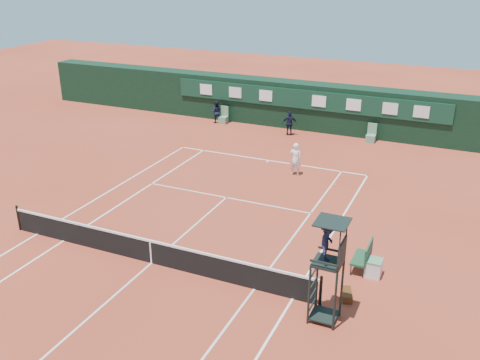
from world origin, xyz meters
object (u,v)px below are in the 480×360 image
object	(u,v)px
tennis_net	(151,251)
cooler	(373,268)
player_bench	(364,255)
player	(295,159)
umpire_chair	(328,250)

from	to	relation	value
tennis_net	cooler	distance (m)	8.01
player_bench	cooler	distance (m)	0.55
player_bench	player	xyz separation A→B (m)	(-5.21, 7.74, 0.27)
tennis_net	player_bench	size ratio (longest dim) A/B	10.75
player	player_bench	bearing A→B (deg)	125.00
umpire_chair	cooler	bearing A→B (deg)	73.70
player_bench	cooler	bearing A→B (deg)	-32.53
umpire_chair	cooler	xyz separation A→B (m)	(0.91, 3.12, -2.13)
tennis_net	umpire_chair	distance (m)	7.01
player_bench	player	bearing A→B (deg)	123.96
tennis_net	umpire_chair	xyz separation A→B (m)	(6.70, -0.63, 1.95)
cooler	player_bench	bearing A→B (deg)	147.47
cooler	player	xyz separation A→B (m)	(-5.61, 7.99, 0.54)
tennis_net	player	size ratio (longest dim) A/B	7.44
tennis_net	player_bench	distance (m)	7.72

